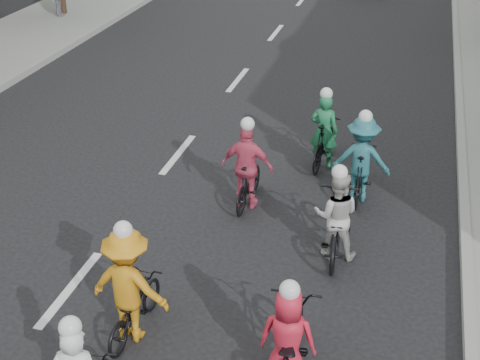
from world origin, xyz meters
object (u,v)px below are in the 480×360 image
at_px(cyclist_5, 324,138).
at_px(cyclist_4, 288,345).
at_px(cyclist_6, 336,222).
at_px(cyclist_7, 361,165).
at_px(cyclist_2, 130,293).
at_px(cyclist_3, 248,174).

bearing_deg(cyclist_5, cyclist_4, 100.20).
bearing_deg(cyclist_6, cyclist_7, -99.05).
bearing_deg(cyclist_4, cyclist_2, -9.28).
distance_m(cyclist_4, cyclist_7, 5.13).
bearing_deg(cyclist_5, cyclist_6, 107.78).
bearing_deg(cyclist_6, cyclist_4, 83.04).
bearing_deg(cyclist_2, cyclist_4, 176.27).
relative_size(cyclist_3, cyclist_4, 0.93).
bearing_deg(cyclist_2, cyclist_3, -95.60).
xyz_separation_m(cyclist_2, cyclist_5, (1.77, 6.04, -0.11)).
height_order(cyclist_2, cyclist_6, cyclist_2).
height_order(cyclist_2, cyclist_3, cyclist_2).
bearing_deg(cyclist_4, cyclist_6, -95.09).
height_order(cyclist_4, cyclist_5, cyclist_5).
height_order(cyclist_3, cyclist_4, cyclist_3).
height_order(cyclist_2, cyclist_5, cyclist_2).
distance_m(cyclist_3, cyclist_6, 2.18).
height_order(cyclist_3, cyclist_5, cyclist_3).
bearing_deg(cyclist_6, cyclist_5, -81.27).
relative_size(cyclist_3, cyclist_5, 1.04).
distance_m(cyclist_5, cyclist_7, 1.53).
xyz_separation_m(cyclist_2, cyclist_6, (2.49, 2.80, -0.12)).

